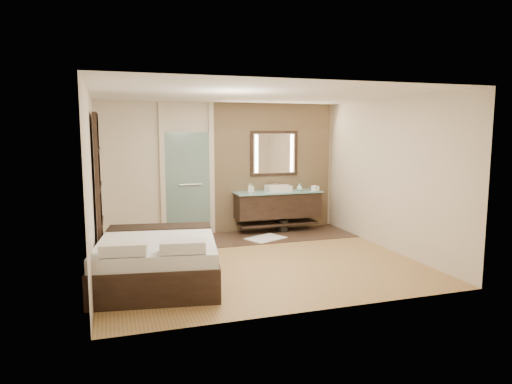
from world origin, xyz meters
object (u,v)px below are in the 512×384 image
object	(u,v)px
mirror_unit	(274,153)
bed	(158,260)
vanity	(278,205)
waste_bin	(283,226)

from	to	relation	value
mirror_unit	bed	size ratio (longest dim) A/B	0.47
mirror_unit	bed	bearing A→B (deg)	-134.84
mirror_unit	bed	xyz separation A→B (m)	(-2.75, -2.77, -1.33)
vanity	bed	distance (m)	3.75
vanity	waste_bin	bearing A→B (deg)	-33.68
vanity	waste_bin	world-z (taller)	vanity
vanity	mirror_unit	bearing A→B (deg)	90.00
mirror_unit	waste_bin	distance (m)	1.55
mirror_unit	waste_bin	size ratio (longest dim) A/B	4.07
bed	waste_bin	distance (m)	3.77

